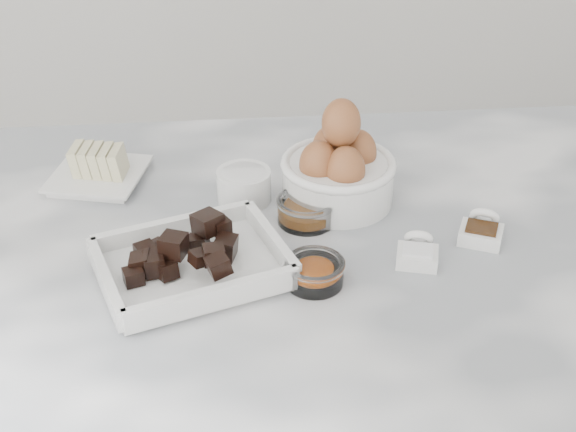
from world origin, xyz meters
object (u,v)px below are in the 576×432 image
object	(u,v)px
honey_bowl	(306,209)
vanilla_spoon	(482,230)
zest_bowl	(315,271)
chocolate_dish	(192,259)
sugar_ramekin	(244,184)
egg_bowl	(338,169)
salt_spoon	(418,252)
butter_plate	(96,169)

from	to	relation	value
honey_bowl	vanilla_spoon	bearing A→B (deg)	-15.77
honey_bowl	zest_bowl	xyz separation A→B (m)	(-0.01, -0.14, -0.00)
chocolate_dish	sugar_ramekin	size ratio (longest dim) A/B	3.48
sugar_ramekin	zest_bowl	xyz separation A→B (m)	(0.07, -0.20, -0.01)
egg_bowl	salt_spoon	bearing A→B (deg)	-62.70
butter_plate	zest_bowl	xyz separation A→B (m)	(0.28, -0.27, -0.00)
sugar_ramekin	zest_bowl	size ratio (longest dim) A/B	1.03
zest_bowl	butter_plate	bearing A→B (deg)	136.53
honey_bowl	salt_spoon	size ratio (longest dim) A/B	1.16
butter_plate	egg_bowl	distance (m)	0.35
vanilla_spoon	salt_spoon	bearing A→B (deg)	-156.71
egg_bowl	salt_spoon	distance (m)	0.17
chocolate_dish	sugar_ramekin	bearing A→B (deg)	67.57
chocolate_dish	butter_plate	bearing A→B (deg)	120.17
vanilla_spoon	salt_spoon	size ratio (longest dim) A/B	1.11
sugar_ramekin	honey_bowl	size ratio (longest dim) A/B	0.93
sugar_ramekin	salt_spoon	world-z (taller)	sugar_ramekin
butter_plate	honey_bowl	distance (m)	0.32
egg_bowl	butter_plate	bearing A→B (deg)	166.07
honey_bowl	salt_spoon	xyz separation A→B (m)	(0.13, -0.10, -0.01)
sugar_ramekin	vanilla_spoon	size ratio (longest dim) A/B	0.97
sugar_ramekin	vanilla_spoon	xyz separation A→B (m)	(0.30, -0.12, -0.01)
egg_bowl	honey_bowl	xyz separation A→B (m)	(-0.05, -0.05, -0.03)
butter_plate	sugar_ramekin	xyz separation A→B (m)	(0.21, -0.07, 0.00)
sugar_ramekin	salt_spoon	distance (m)	0.26
egg_bowl	honey_bowl	size ratio (longest dim) A/B	1.95
butter_plate	vanilla_spoon	size ratio (longest dim) A/B	1.97
butter_plate	sugar_ramekin	distance (m)	0.22
egg_bowl	honey_bowl	distance (m)	0.08
chocolate_dish	salt_spoon	size ratio (longest dim) A/B	3.73
vanilla_spoon	honey_bowl	bearing A→B (deg)	164.23
zest_bowl	sugar_ramekin	bearing A→B (deg)	110.69
butter_plate	egg_bowl	world-z (taller)	egg_bowl
butter_plate	vanilla_spoon	distance (m)	0.54
butter_plate	zest_bowl	distance (m)	0.39
egg_bowl	vanilla_spoon	xyz separation A→B (m)	(0.17, -0.11, -0.04)
honey_bowl	salt_spoon	distance (m)	0.16
egg_bowl	salt_spoon	world-z (taller)	egg_bowl
honey_bowl	zest_bowl	size ratio (longest dim) A/B	1.11
sugar_ramekin	vanilla_spoon	distance (m)	0.32
vanilla_spoon	salt_spoon	xyz separation A→B (m)	(-0.09, -0.04, -0.00)
zest_bowl	salt_spoon	world-z (taller)	salt_spoon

